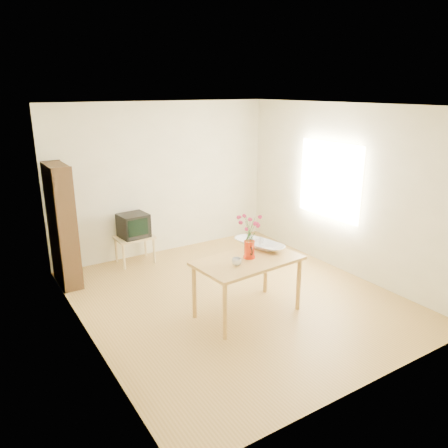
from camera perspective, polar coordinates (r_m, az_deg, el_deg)
room at (r=5.73m, az=1.82°, el=2.18°), size 4.50×4.50×4.50m
table at (r=5.52m, az=3.12°, el=-5.47°), size 1.38×0.87×0.75m
tv_stand at (r=7.37m, az=-11.62°, el=-2.14°), size 0.60×0.45×0.46m
bookshelf at (r=6.73m, az=-20.30°, el=-0.69°), size 0.28×0.70×1.80m
pitcher at (r=5.50m, az=3.31°, el=-3.42°), size 0.15×0.22×0.23m
flowers at (r=5.40m, az=3.38°, el=-0.49°), size 0.26×0.26×0.37m
mug at (r=5.29m, az=1.67°, el=-4.94°), size 0.16×0.16×0.09m
bowl at (r=5.83m, az=4.66°, el=-0.89°), size 0.60×0.60×0.46m
teacup_a at (r=5.82m, az=4.33°, el=-1.40°), size 0.09×0.09×0.06m
teacup_b at (r=5.88m, az=4.89°, el=-1.19°), size 0.08×0.08×0.06m
television at (r=7.30m, az=-11.78°, el=-0.12°), size 0.48×0.45×0.38m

